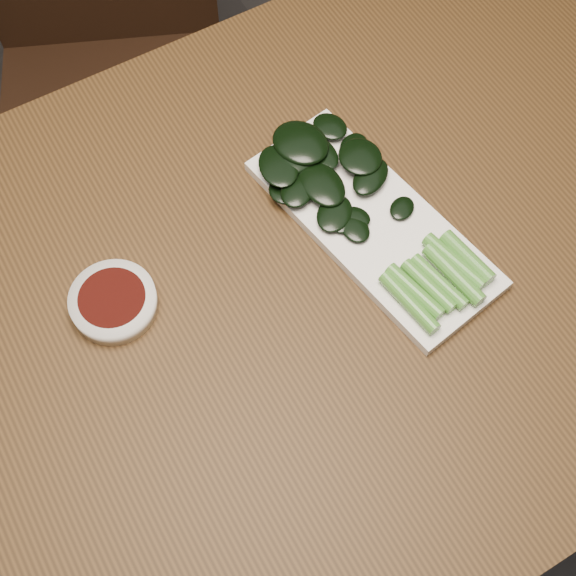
{
  "coord_description": "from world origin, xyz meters",
  "views": [
    {
      "loc": [
        -0.18,
        -0.37,
        1.57
      ],
      "look_at": [
        0.03,
        -0.01,
        0.76
      ],
      "focal_mm": 50.0,
      "sensor_mm": 36.0,
      "label": 1
    }
  ],
  "objects_px": {
    "sauce_bowl": "(113,302)",
    "gai_lan": "(356,202)",
    "serving_plate": "(373,223)",
    "chair_far": "(109,65)",
    "table": "(261,324)"
  },
  "relations": [
    {
      "from": "sauce_bowl",
      "to": "gai_lan",
      "type": "distance_m",
      "value": 0.3
    },
    {
      "from": "table",
      "to": "serving_plate",
      "type": "relative_size",
      "value": 4.1
    },
    {
      "from": "table",
      "to": "gai_lan",
      "type": "bearing_deg",
      "value": 15.01
    },
    {
      "from": "sauce_bowl",
      "to": "gai_lan",
      "type": "xyz_separation_m",
      "value": [
        0.3,
        -0.03,
        0.01
      ]
    },
    {
      "from": "table",
      "to": "chair_far",
      "type": "bearing_deg",
      "value": 85.49
    },
    {
      "from": "table",
      "to": "sauce_bowl",
      "type": "distance_m",
      "value": 0.18
    },
    {
      "from": "serving_plate",
      "to": "gai_lan",
      "type": "xyz_separation_m",
      "value": [
        -0.01,
        0.03,
        0.02
      ]
    },
    {
      "from": "table",
      "to": "gai_lan",
      "type": "height_order",
      "value": "gai_lan"
    },
    {
      "from": "gai_lan",
      "to": "sauce_bowl",
      "type": "bearing_deg",
      "value": 174.3
    },
    {
      "from": "chair_far",
      "to": "sauce_bowl",
      "type": "bearing_deg",
      "value": -85.0
    },
    {
      "from": "sauce_bowl",
      "to": "gai_lan",
      "type": "relative_size",
      "value": 0.3
    },
    {
      "from": "table",
      "to": "chair_far",
      "type": "relative_size",
      "value": 1.57
    },
    {
      "from": "gai_lan",
      "to": "chair_far",
      "type": "bearing_deg",
      "value": 99.58
    },
    {
      "from": "table",
      "to": "gai_lan",
      "type": "xyz_separation_m",
      "value": [
        0.16,
        0.04,
        0.1
      ]
    },
    {
      "from": "sauce_bowl",
      "to": "gai_lan",
      "type": "height_order",
      "value": "gai_lan"
    }
  ]
}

